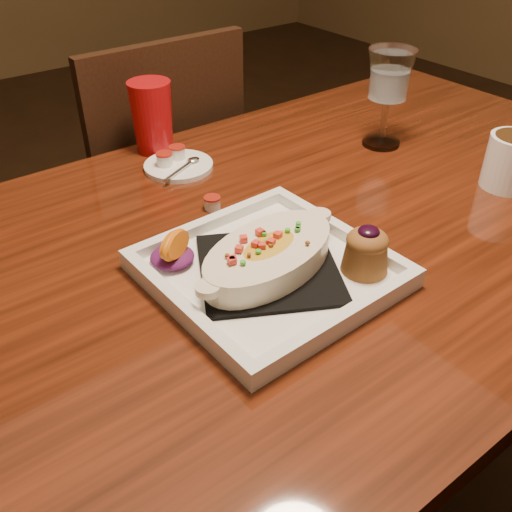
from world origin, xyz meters
TOP-DOWN VIEW (x-y plane):
  - floor at (0.00, 0.00)m, footprint 7.00×7.00m
  - table at (0.00, 0.00)m, footprint 1.50×0.90m
  - chair_far at (-0.00, 0.63)m, footprint 0.42×0.42m
  - plate at (-0.17, -0.09)m, footprint 0.32×0.32m
  - goblet at (0.30, 0.14)m, footprint 0.09×0.09m
  - saucer at (-0.10, 0.30)m, footprint 0.13×0.13m
  - creamer_loose at (-0.14, 0.13)m, footprint 0.03×0.03m
  - red_tumbler at (-0.10, 0.40)m, footprint 0.09×0.09m

SIDE VIEW (x-z plane):
  - floor at x=0.00m, z-range 0.00..0.00m
  - chair_far at x=0.00m, z-range 0.04..0.97m
  - table at x=0.00m, z-range 0.28..1.03m
  - saucer at x=-0.10m, z-range 0.71..0.80m
  - creamer_loose at x=-0.14m, z-range 0.75..0.77m
  - plate at x=-0.17m, z-range 0.74..0.82m
  - red_tumbler at x=-0.10m, z-range 0.75..0.89m
  - goblet at x=0.30m, z-range 0.79..0.98m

